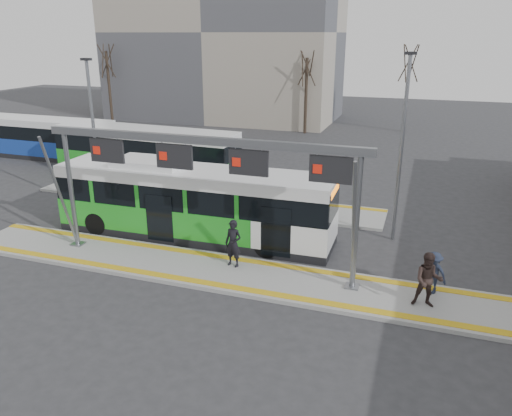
{
  "coord_description": "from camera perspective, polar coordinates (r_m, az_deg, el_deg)",
  "views": [
    {
      "loc": [
        7.46,
        -16.22,
        8.93
      ],
      "look_at": [
        0.86,
        3.0,
        1.79
      ],
      "focal_mm": 35.0,
      "sensor_mm": 36.0,
      "label": 1
    }
  ],
  "objects": [
    {
      "name": "tactile_main",
      "position": [
        19.89,
        -5.19,
        -6.89
      ],
      "size": [
        22.0,
        2.65,
        0.02
      ],
      "color": "gold",
      "rests_on": "platform_main"
    },
    {
      "name": "passenger_a",
      "position": [
        19.69,
        -2.62,
        -4.06
      ],
      "size": [
        0.77,
        0.57,
        1.92
      ],
      "primitive_type": "imported",
      "rotation": [
        0.0,
        0.0,
        -0.17
      ],
      "color": "black",
      "rests_on": "platform_main"
    },
    {
      "name": "hero_bus",
      "position": [
        22.91,
        -7.18,
        0.56
      ],
      "size": [
        12.82,
        2.94,
        3.51
      ],
      "rotation": [
        0.0,
        0.0,
        0.02
      ],
      "color": "black",
      "rests_on": "ground"
    },
    {
      "name": "ground",
      "position": [
        19.96,
        -5.17,
        -7.3
      ],
      "size": [
        120.0,
        120.0,
        0.0
      ],
      "primitive_type": "plane",
      "color": "#2D2D30",
      "rests_on": "ground"
    },
    {
      "name": "tactile_second",
      "position": [
        29.19,
        -5.11,
        1.8
      ],
      "size": [
        20.0,
        0.35,
        0.02
      ],
      "color": "gold",
      "rests_on": "platform_second"
    },
    {
      "name": "platform_main",
      "position": [
        19.93,
        -5.18,
        -7.11
      ],
      "size": [
        22.0,
        3.0,
        0.15
      ],
      "primitive_type": "cube",
      "color": "gray",
      "rests_on": "ground"
    },
    {
      "name": "apartment_block",
      "position": [
        56.46,
        -3.59,
        19.61
      ],
      "size": [
        24.5,
        12.5,
        18.4
      ],
      "color": "gray",
      "rests_on": "ground"
    },
    {
      "name": "lamp_east",
      "position": [
        22.46,
        16.3,
        6.84
      ],
      "size": [
        0.5,
        0.25,
        8.22
      ],
      "color": "slate",
      "rests_on": "ground"
    },
    {
      "name": "gantry",
      "position": [
        18.81,
        -6.22,
        5.0
      ],
      "size": [
        13.0,
        1.68,
        5.2
      ],
      "color": "slate",
      "rests_on": "platform_main"
    },
    {
      "name": "tree_mid",
      "position": [
        49.85,
        17.11,
        15.47
      ],
      "size": [
        1.4,
        1.4,
        8.25
      ],
      "color": "#382B21",
      "rests_on": "ground"
    },
    {
      "name": "bg_bus_blue",
      "position": [
        41.11,
        -23.13,
        7.34
      ],
      "size": [
        11.32,
        2.63,
        2.95
      ],
      "rotation": [
        0.0,
        0.0,
        -0.01
      ],
      "color": "black",
      "rests_on": "ground"
    },
    {
      "name": "passenger_c",
      "position": [
        18.84,
        19.61,
        -6.97
      ],
      "size": [
        1.17,
        0.99,
        1.56
      ],
      "primitive_type": "imported",
      "rotation": [
        0.0,
        0.0,
        -0.5
      ],
      "color": "#1F2638",
      "rests_on": "platform_main"
    },
    {
      "name": "tree_far",
      "position": [
        55.12,
        -16.68,
        15.76
      ],
      "size": [
        1.4,
        1.4,
        8.19
      ],
      "color": "#382B21",
      "rests_on": "ground"
    },
    {
      "name": "bg_bus_green",
      "position": [
        33.54,
        -12.48,
        6.2
      ],
      "size": [
        12.69,
        3.39,
        3.14
      ],
      "rotation": [
        0.0,
        0.0,
        -0.06
      ],
      "color": "black",
      "rests_on": "ground"
    },
    {
      "name": "lamp_west",
      "position": [
        26.42,
        -18.0,
        8.0
      ],
      "size": [
        0.5,
        0.25,
        7.82
      ],
      "color": "slate",
      "rests_on": "ground"
    },
    {
      "name": "passenger_b",
      "position": [
        17.81,
        19.08,
        -7.8
      ],
      "size": [
        1.01,
        0.82,
        1.94
      ],
      "primitive_type": "imported",
      "rotation": [
        0.0,
        0.0,
        0.09
      ],
      "color": "#2E221F",
      "rests_on": "platform_main"
    },
    {
      "name": "tree_left",
      "position": [
        47.13,
        5.83,
        15.56
      ],
      "size": [
        1.4,
        1.4,
        7.76
      ],
      "color": "#382B21",
      "rests_on": "ground"
    },
    {
      "name": "platform_second",
      "position": [
        28.22,
        -6.04,
        0.96
      ],
      "size": [
        20.0,
        3.0,
        0.15
      ],
      "primitive_type": "cube",
      "color": "gray",
      "rests_on": "ground"
    }
  ]
}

